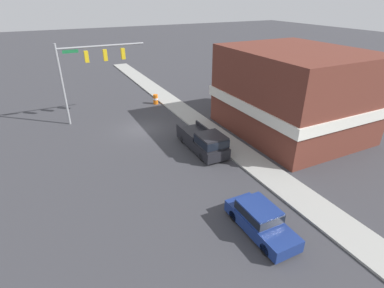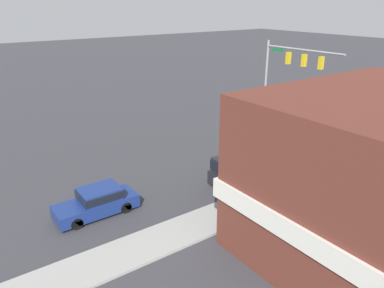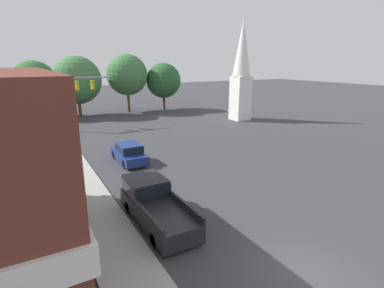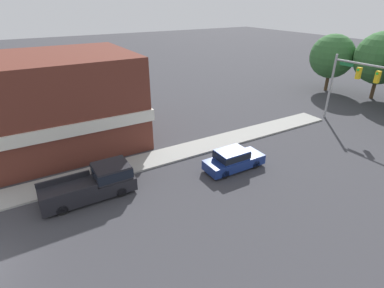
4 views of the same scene
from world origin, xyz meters
TOP-DOWN VIEW (x-y plane):
  - ground_plane at (0.00, 0.00)m, footprint 200.00×200.00m
  - sidewalk_curb at (-5.70, 0.00)m, footprint 2.40×60.00m
  - near_signal_assembly at (3.19, -4.54)m, footprint 8.27×0.49m
  - car_lead at (-1.50, 16.06)m, footprint 1.76×4.53m
  - pickup_truck_parked at (-3.28, 6.68)m, footprint 2.03×5.67m
  - construction_barrel at (-3.90, -6.44)m, footprint 0.57×0.57m
  - corner_brick_building at (-12.37, 6.42)m, footprint 10.24×12.20m

SIDE VIEW (x-z plane):
  - ground_plane at x=0.00m, z-range 0.00..0.00m
  - sidewalk_curb at x=-5.70m, z-range 0.00..0.14m
  - construction_barrel at x=-3.90m, z-range 0.01..1.14m
  - car_lead at x=-1.50m, z-range 0.03..1.58m
  - pickup_truck_parked at x=-3.28m, z-range -0.02..1.88m
  - corner_brick_building at x=-12.37m, z-range -0.08..7.42m
  - near_signal_assembly at x=3.19m, z-range 1.87..9.61m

